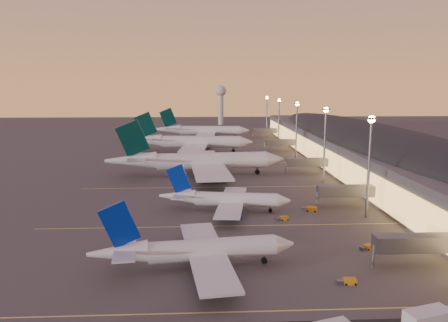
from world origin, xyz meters
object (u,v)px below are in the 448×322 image
Objects in this scene: airliner_narrow_south at (195,250)px; airliner_wide_mid at (190,142)px; airliner_wide_near at (197,161)px; baggage_tug_d at (310,209)px; radar_tower at (221,98)px; baggage_tug_a at (347,281)px; baggage_tug_b at (367,247)px; airliner_wide_far at (202,131)px; airliner_narrow_north at (224,199)px; baggage_tug_c at (282,218)px.

airliner_narrow_south is 140.32m from airliner_wide_mid.
airliner_wide_near reaches higher than baggage_tug_d.
radar_tower reaches higher than baggage_tug_d.
baggage_tug_b is (9.33, 15.44, -0.02)m from baggage_tug_a.
airliner_wide_far reaches higher than baggage_tug_a.
baggage_tug_d is (13.08, -253.61, -21.32)m from radar_tower.
baggage_tug_d reaches higher than baggage_tug_a.
airliner_narrow_south is 11.26× the size of baggage_tug_b.
baggage_tug_b is at bearing 60.60° from baggage_tug_a.
airliner_wide_near is at bearing 108.24° from airliner_narrow_north.
airliner_wide_near is 113.45m from airliner_wide_far.
radar_tower is 9.71× the size of baggage_tug_c.
baggage_tug_b is at bearing -69.01° from airliner_wide_near.
baggage_tug_d is (4.13, 43.04, 0.10)m from baggage_tug_a.
baggage_tug_a is 0.77× the size of baggage_tug_d.
airliner_narrow_north reaches higher than baggage_tug_b.
baggage_tug_c is at bearing -22.82° from airliner_narrow_north.
baggage_tug_c is (-4.60, 35.60, -0.02)m from baggage_tug_a.
airliner_wide_near is (-0.63, 82.78, 1.92)m from airliner_narrow_south.
airliner_narrow_north is 46.83m from airliner_wide_near.
baggage_tug_a is (24.90, -203.72, -4.48)m from airliner_wide_far.
radar_tower is 9.72× the size of baggage_tug_a.
baggage_tug_d is (22.82, -1.14, -2.71)m from airliner_narrow_north.
airliner_wide_mid is 18.63× the size of baggage_tug_b.
airliner_wide_far is 163.35m from baggage_tug_d.
airliner_wide_mid reaches higher than baggage_tug_d.
airliner_narrow_north is 10.55× the size of baggage_tug_a.
airliner_narrow_north is 0.53× the size of airliner_wide_near.
baggage_tug_d is at bearing -87.05° from radar_tower.
airliner_wide_far is at bearing 89.06° from airliner_wide_mid.
baggage_tug_c is at bearing -72.74° from airliner_wide_near.
airliner_narrow_north is at bearing -84.92° from airliner_wide_near.
airliner_wide_far is 17.89× the size of baggage_tug_a.
baggage_tug_a is (30.79, -147.74, -4.73)m from airliner_wide_mid.
airliner_narrow_south is 1.17× the size of radar_tower.
radar_tower is (17.01, 289.13, 18.36)m from airliner_narrow_south.
airliner_wide_far is at bearing -99.74° from radar_tower.
baggage_tug_d is (30.10, 35.52, -2.96)m from airliner_narrow_south.
airliner_narrow_north is 253.34m from radar_tower.
baggage_tug_d is at bearing 42.23° from airliner_narrow_south.
airliner_narrow_south is at bearing 165.91° from baggage_tug_b.
baggage_tug_b is at bearing -68.73° from baggage_tug_c.
radar_tower reaches higher than baggage_tug_b.
radar_tower is 254.84m from baggage_tug_d.
airliner_wide_near reaches higher than baggage_tug_c.
airliner_wide_near is at bearing -80.75° from airliner_wide_mid.
baggage_tug_b is 28.08m from baggage_tug_d.
baggage_tug_d is at bearing -66.49° from airliner_wide_mid.
airliner_wide_mid reaches higher than baggage_tug_b.
radar_tower is 261.96m from baggage_tug_c.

